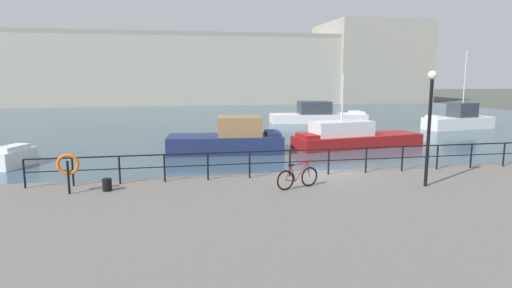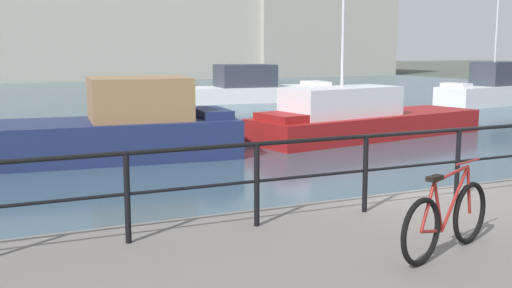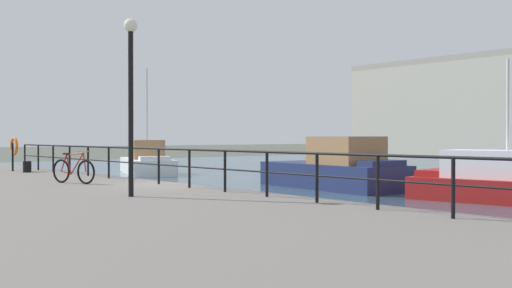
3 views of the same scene
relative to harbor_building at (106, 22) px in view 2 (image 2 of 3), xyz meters
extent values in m
plane|color=#4C5147|center=(-7.33, -60.01, -5.94)|extent=(240.00, 240.00, 0.00)
cube|color=#385160|center=(-7.33, -29.81, -5.94)|extent=(80.00, 60.00, 0.01)
cube|color=#B2AD9E|center=(-7.33, 0.01, -0.42)|extent=(78.26, 15.57, 11.04)
cube|color=#A49F91|center=(23.20, 0.01, 1.29)|extent=(17.19, 17.13, 14.47)
cube|color=white|center=(12.30, -42.12, -5.39)|extent=(7.11, 3.25, 1.08)
cube|color=#333842|center=(12.68, -42.05, -4.20)|extent=(2.46, 2.04, 1.31)
cube|color=white|center=(9.47, -42.62, -4.74)|extent=(1.07, 1.58, 0.24)
cylinder|color=silver|center=(12.68, -42.05, -1.19)|extent=(0.10, 0.10, 4.72)
cube|color=maroon|center=(-0.97, -49.61, -5.52)|extent=(9.42, 3.95, 0.82)
cube|color=silver|center=(-2.26, -49.83, -4.62)|extent=(4.41, 2.44, 1.00)
cube|color=maroon|center=(-4.75, -50.25, -4.99)|extent=(1.37, 1.89, 0.24)
cylinder|color=silver|center=(-2.26, -49.83, -2.53)|extent=(0.10, 0.10, 3.18)
cube|color=navy|center=(-10.26, -50.14, -5.39)|extent=(7.49, 3.47, 1.09)
cube|color=#997047|center=(-9.36, -50.23, -4.24)|extent=(2.97, 2.51, 1.21)
cube|color=navy|center=(-7.23, -50.45, -4.72)|extent=(1.06, 2.01, 0.24)
cube|color=white|center=(1.42, -34.35, -5.49)|extent=(10.17, 3.81, 0.88)
cube|color=#333842|center=(1.01, -34.32, -4.40)|extent=(3.45, 2.73, 1.30)
cube|color=white|center=(5.58, -34.74, -4.93)|extent=(1.37, 2.13, 0.24)
cylinder|color=black|center=(-12.18, -60.76, -4.52)|extent=(0.07, 0.07, 1.05)
cylinder|color=black|center=(-10.55, -60.76, -4.52)|extent=(0.07, 0.07, 1.05)
cylinder|color=black|center=(-8.91, -60.76, -4.52)|extent=(0.07, 0.07, 1.05)
cylinder|color=black|center=(-7.28, -60.76, -4.52)|extent=(0.07, 0.07, 1.05)
cylinder|color=black|center=(-6.46, -60.76, -4.00)|extent=(24.53, 0.06, 0.06)
cylinder|color=black|center=(-6.46, -60.76, -4.47)|extent=(24.53, 0.04, 0.04)
torus|color=black|center=(-8.63, -62.43, -4.69)|extent=(0.70, 0.30, 0.72)
torus|color=black|center=(-9.62, -62.78, -4.69)|extent=(0.70, 0.30, 0.72)
cylinder|color=maroon|center=(-8.98, -62.55, -4.45)|extent=(0.53, 0.22, 0.66)
cylinder|color=maroon|center=(-9.32, -62.67, -4.48)|extent=(0.23, 0.11, 0.58)
cylinder|color=maroon|center=(-9.07, -62.59, -4.16)|extent=(0.69, 0.27, 0.11)
cylinder|color=maroon|center=(-9.42, -62.71, -4.73)|extent=(0.42, 0.18, 0.12)
cylinder|color=maroon|center=(-9.52, -62.74, -4.44)|extent=(0.26, 0.12, 0.51)
cylinder|color=maroon|center=(-8.68, -62.45, -4.41)|extent=(0.14, 0.08, 0.57)
cube|color=black|center=(-9.41, -62.71, -4.16)|extent=(0.24, 0.16, 0.05)
cylinder|color=maroon|center=(-8.73, -62.47, -4.08)|extent=(0.50, 0.20, 0.02)
camera|label=1|loc=(-13.38, -76.84, -1.04)|focal=29.81mm
camera|label=2|loc=(-13.74, -67.62, -2.82)|focal=43.29mm
camera|label=3|loc=(8.41, -70.05, -3.63)|focal=42.77mm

